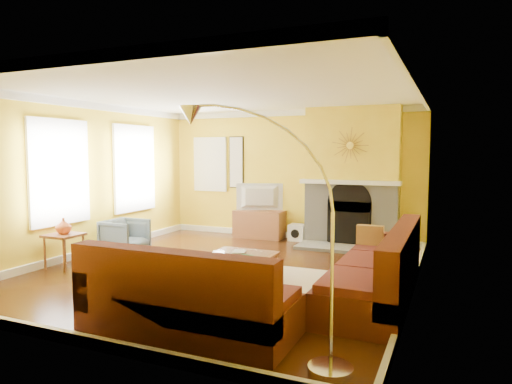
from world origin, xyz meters
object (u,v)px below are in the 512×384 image
at_px(coffee_table, 239,267).
at_px(armchair, 125,236).
at_px(sectional_sofa, 279,262).
at_px(media_console, 259,224).
at_px(side_table, 64,251).
at_px(arc_lamp, 263,235).

height_order(coffee_table, armchair, armchair).
distance_m(sectional_sofa, media_console, 4.03).
bearing_deg(sectional_sofa, media_console, 116.57).
height_order(side_table, arc_lamp, arc_lamp).
height_order(sectional_sofa, arc_lamp, arc_lamp).
bearing_deg(side_table, coffee_table, 10.12).
distance_m(side_table, arc_lamp, 4.51).
distance_m(armchair, side_table, 1.22).
xyz_separation_m(media_console, armchair, (-1.60, -2.40, 0.02)).
height_order(media_console, side_table, media_console).
bearing_deg(coffee_table, media_console, 107.88).
relative_size(armchair, arc_lamp, 0.31).
xyz_separation_m(media_console, side_table, (-1.80, -3.60, -0.02)).
height_order(sectional_sofa, side_table, sectional_sofa).
xyz_separation_m(coffee_table, media_console, (-1.00, 3.10, 0.11)).
bearing_deg(sectional_sofa, side_table, 180.00).
bearing_deg(media_console, armchair, -123.69).
bearing_deg(sectional_sofa, armchair, 160.56).
bearing_deg(armchair, sectional_sofa, -109.44).
bearing_deg(sectional_sofa, arc_lamp, -73.77).
bearing_deg(side_table, arc_lamp, -22.55).
height_order(coffee_table, media_console, media_console).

